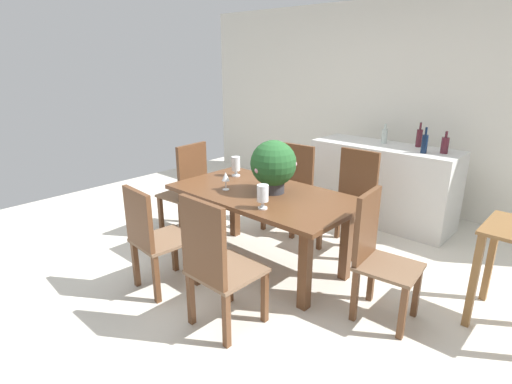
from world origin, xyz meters
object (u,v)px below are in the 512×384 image
object	(u,v)px
chair_near_right	(215,261)
wine_glass	(226,177)
chair_near_left	(153,235)
crystal_vase_left	(236,165)
chair_far_right	(353,196)
wine_bottle_tall	(419,138)
kitchen_counter	(382,184)
wine_bottle_dark	(384,136)
wine_bottle_green	(425,143)
crystal_vase_center_near	(263,194)
flower_centerpiece	(273,165)
chair_far_left	(292,183)
chair_head_end	(188,186)
chair_foot_end	(377,252)
wine_bottle_clear	(445,145)
dining_table	(264,203)

from	to	relation	value
chair_near_right	wine_glass	world-z (taller)	chair_near_right
chair_near_left	crystal_vase_left	size ratio (longest dim) A/B	4.52
chair_near_right	chair_far_right	xyz separation A→B (m)	(-0.00, 1.89, -0.00)
wine_bottle_tall	chair_near_right	bearing A→B (deg)	-94.16
crystal_vase_left	kitchen_counter	xyz separation A→B (m)	(0.85, 1.60, -0.39)
chair_far_right	wine_bottle_dark	world-z (taller)	wine_bottle_dark
chair_far_right	wine_bottle_green	distance (m)	0.97
chair_far_right	crystal_vase_center_near	xyz separation A→B (m)	(-0.12, -1.26, 0.31)
chair_far_right	flower_centerpiece	size ratio (longest dim) A/B	2.13
chair_far_left	chair_head_end	bearing A→B (deg)	-132.99
wine_glass	chair_head_end	bearing A→B (deg)	166.96
wine_glass	chair_foot_end	bearing A→B (deg)	6.74
chair_near_right	wine_glass	bearing A→B (deg)	-47.60
chair_foot_end	wine_bottle_dark	distance (m)	2.17
chair_foot_end	wine_bottle_dark	bearing A→B (deg)	19.75
flower_centerpiece	wine_bottle_dark	size ratio (longest dim) A/B	2.07
chair_head_end	wine_bottle_clear	size ratio (longest dim) A/B	4.38
dining_table	wine_bottle_green	distance (m)	1.90
wine_bottle_dark	wine_bottle_tall	world-z (taller)	wine_bottle_tall
wine_bottle_green	chair_head_end	bearing A→B (deg)	-138.22
dining_table	chair_head_end	bearing A→B (deg)	179.55
chair_far_left	wine_bottle_clear	bearing A→B (deg)	29.13
flower_centerpiece	wine_bottle_tall	bearing A→B (deg)	74.40
crystal_vase_center_near	chair_head_end	bearing A→B (deg)	166.74
dining_table	wine_glass	distance (m)	0.42
wine_bottle_dark	chair_far_left	bearing A→B (deg)	-122.42
flower_centerpiece	wine_glass	distance (m)	0.46
chair_far_right	wine_bottle_green	bearing A→B (deg)	60.91
chair_near_left	wine_glass	xyz separation A→B (m)	(0.08, 0.75, 0.35)
wine_glass	chair_near_right	bearing A→B (deg)	-47.95
chair_foot_end	flower_centerpiece	world-z (taller)	flower_centerpiece
kitchen_counter	wine_bottle_green	xyz separation A→B (m)	(0.47, -0.11, 0.57)
chair_near_right	chair_far_right	world-z (taller)	chair_near_right
chair_near_right	dining_table	bearing A→B (deg)	-67.59
chair_far_left	wine_bottle_clear	xyz separation A→B (m)	(1.32, 0.89, 0.49)
dining_table	chair_near_right	bearing A→B (deg)	-67.94
chair_near_left	wine_bottle_clear	world-z (taller)	wine_bottle_clear
chair_foot_end	chair_near_left	world-z (taller)	chair_foot_end
chair_head_end	wine_bottle_green	world-z (taller)	wine_bottle_green
chair_far_left	crystal_vase_center_near	size ratio (longest dim) A/B	4.81
chair_near_right	chair_near_left	xyz separation A→B (m)	(-0.77, 0.01, -0.05)
flower_centerpiece	crystal_vase_left	bearing A→B (deg)	166.61
flower_centerpiece	chair_near_right	bearing A→B (deg)	-72.11
chair_far_left	wine_bottle_tall	distance (m)	1.52
chair_near_left	chair_far_left	xyz separation A→B (m)	(-0.00, 1.87, 0.02)
chair_near_left	flower_centerpiece	world-z (taller)	flower_centerpiece
flower_centerpiece	crystal_vase_left	world-z (taller)	flower_centerpiece
chair_near_right	flower_centerpiece	size ratio (longest dim) A/B	2.15
wine_bottle_green	wine_bottle_dark	bearing A→B (deg)	159.08
chair_head_end	kitchen_counter	size ratio (longest dim) A/B	0.62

